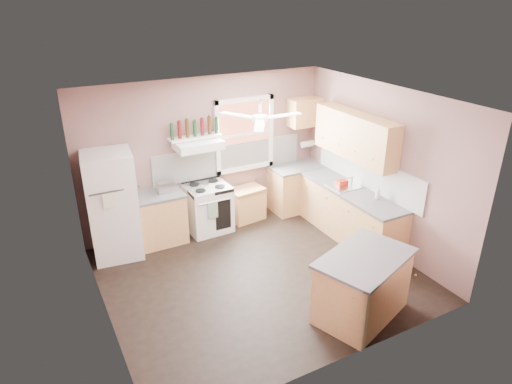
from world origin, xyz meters
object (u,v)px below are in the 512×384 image
toaster (166,187)px  stove (208,208)px  refrigerator (113,206)px  cart (246,204)px  island (362,287)px

toaster → stove: toaster is taller
refrigerator → cart: bearing=10.0°
stove → island: bearing=-76.3°
stove → cart: size_ratio=1.37×
island → stove: bearing=85.8°
refrigerator → toaster: 0.92m
refrigerator → stove: size_ratio=2.05×
toaster → island: toaster is taller
stove → island: (0.88, -3.15, 0.00)m
toaster → cart: toaster is taller
refrigerator → island: 4.00m
stove → island: same height
toaster → stove: 0.92m
stove → refrigerator: bearing=-179.4°
stove → cart: (0.80, 0.05, -0.12)m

